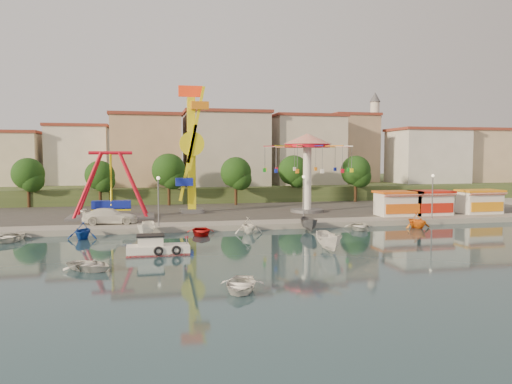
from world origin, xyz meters
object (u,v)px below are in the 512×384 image
object	(u,v)px
cabin_motorboat	(157,249)
kamikaze_tower	(192,152)
pirate_ship_ride	(111,186)
skiff	(329,241)
van	(110,216)
wave_swinger	(307,155)
rowboat_a	(90,265)

from	to	relation	value
cabin_motorboat	kamikaze_tower	bearing A→B (deg)	77.40
pirate_ship_ride	cabin_motorboat	world-z (taller)	pirate_ship_ride
kamikaze_tower	skiff	size ratio (longest dim) A/B	3.87
cabin_motorboat	van	xyz separation A→B (m)	(-4.76, 15.52, 0.98)
cabin_motorboat	skiff	bearing A→B (deg)	-7.02
pirate_ship_ride	wave_swinger	distance (m)	25.21
skiff	wave_swinger	bearing A→B (deg)	77.96
pirate_ship_ride	kamikaze_tower	world-z (taller)	kamikaze_tower
wave_swinger	skiff	bearing A→B (deg)	-103.65
van	cabin_motorboat	bearing A→B (deg)	-162.00
rowboat_a	skiff	bearing A→B (deg)	-39.91
pirate_ship_ride	van	distance (m)	6.07
wave_swinger	van	bearing A→B (deg)	-165.22
pirate_ship_ride	skiff	world-z (taller)	pirate_ship_ride
rowboat_a	pirate_ship_ride	bearing A→B (deg)	40.66
pirate_ship_ride	van	bearing A→B (deg)	-88.10
wave_swinger	rowboat_a	bearing A→B (deg)	-132.41
rowboat_a	van	bearing A→B (deg)	40.33
rowboat_a	kamikaze_tower	bearing A→B (deg)	21.67
cabin_motorboat	van	bearing A→B (deg)	106.20
kamikaze_tower	van	distance (m)	15.10
wave_swinger	skiff	world-z (taller)	wave_swinger
rowboat_a	skiff	world-z (taller)	skiff
rowboat_a	van	size ratio (longest dim) A/B	0.63
wave_swinger	pirate_ship_ride	bearing A→B (deg)	-177.21
kamikaze_tower	van	bearing A→B (deg)	-137.77
cabin_motorboat	rowboat_a	xyz separation A→B (m)	(-4.64, -4.89, -0.09)
kamikaze_tower	cabin_motorboat	bearing A→B (deg)	-101.76
pirate_ship_ride	skiff	size ratio (longest dim) A/B	2.35
kamikaze_tower	rowboat_a	bearing A→B (deg)	-108.34
pirate_ship_ride	rowboat_a	size ratio (longest dim) A/B	2.72
pirate_ship_ride	wave_swinger	xyz separation A→B (m)	(24.90, 1.21, 3.80)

